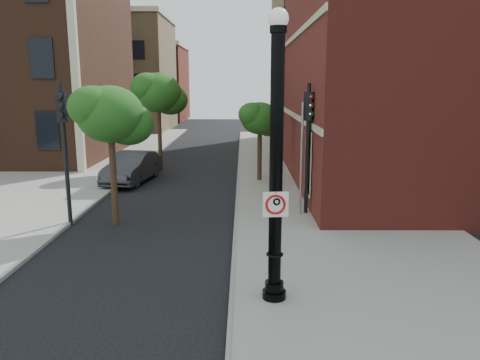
{
  "coord_description": "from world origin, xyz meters",
  "views": [
    {
      "loc": [
        2.33,
        -9.56,
        5.1
      ],
      "look_at": [
        2.25,
        2.0,
        2.72
      ],
      "focal_mm": 35.0,
      "sensor_mm": 36.0,
      "label": 1
    }
  ],
  "objects_px": {
    "traffic_signal_right": "(308,128)",
    "traffic_signal_left": "(63,130)",
    "parked_car": "(132,167)",
    "no_parking_sign": "(276,204)",
    "lamppost": "(276,175)"
  },
  "relations": [
    {
      "from": "traffic_signal_right",
      "to": "traffic_signal_left",
      "type": "bearing_deg",
      "value": -149.47
    },
    {
      "from": "parked_car",
      "to": "traffic_signal_left",
      "type": "xyz_separation_m",
      "value": [
        -0.52,
        -7.7,
        2.69
      ]
    },
    {
      "from": "parked_car",
      "to": "traffic_signal_left",
      "type": "height_order",
      "value": "traffic_signal_left"
    },
    {
      "from": "no_parking_sign",
      "to": "traffic_signal_right",
      "type": "xyz_separation_m",
      "value": [
        1.75,
        7.7,
        1.0
      ]
    },
    {
      "from": "no_parking_sign",
      "to": "traffic_signal_right",
      "type": "bearing_deg",
      "value": 73.29
    },
    {
      "from": "traffic_signal_left",
      "to": "no_parking_sign",
      "type": "bearing_deg",
      "value": -41.34
    },
    {
      "from": "lamppost",
      "to": "no_parking_sign",
      "type": "xyz_separation_m",
      "value": [
        -0.01,
        -0.17,
        -0.62
      ]
    },
    {
      "from": "parked_car",
      "to": "traffic_signal_right",
      "type": "bearing_deg",
      "value": -28.86
    },
    {
      "from": "parked_car",
      "to": "traffic_signal_left",
      "type": "distance_m",
      "value": 8.17
    },
    {
      "from": "traffic_signal_left",
      "to": "parked_car",
      "type": "bearing_deg",
      "value": 86.6
    },
    {
      "from": "lamppost",
      "to": "parked_car",
      "type": "distance_m",
      "value": 15.51
    },
    {
      "from": "lamppost",
      "to": "parked_car",
      "type": "xyz_separation_m",
      "value": [
        -6.58,
        13.86,
        -2.28
      ]
    },
    {
      "from": "no_parking_sign",
      "to": "traffic_signal_left",
      "type": "distance_m",
      "value": 9.56
    },
    {
      "from": "traffic_signal_left",
      "to": "traffic_signal_right",
      "type": "distance_m",
      "value": 8.94
    },
    {
      "from": "parked_car",
      "to": "traffic_signal_right",
      "type": "relative_size",
      "value": 0.95
    }
  ]
}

